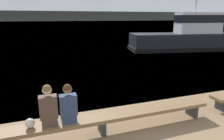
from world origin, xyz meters
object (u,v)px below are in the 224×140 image
Objects in this scene: bench_main at (102,119)px; tugboat_red at (192,38)px; person_left at (48,108)px; shopping_bag at (30,123)px; person_right at (68,106)px.

tugboat_red reaches higher than bench_main.
person_left reaches higher than shopping_bag.
person_left is 0.44m from person_right.
shopping_bag is at bearing 179.31° from person_left.
tugboat_red is (13.26, 10.38, 0.46)m from shopping_bag.
shopping_bag is at bearing 139.46° from tugboat_red.
bench_main is 6.49× the size of person_right.
person_right is at bearing 0.16° from person_left.
bench_main is 0.55× the size of tugboat_red.
person_left is at bearing 179.63° from bench_main.
person_left is at bearing 140.38° from tugboat_red.
person_left is 0.09× the size of tugboat_red.
person_right is (-0.81, 0.01, 0.50)m from bench_main.
bench_main is 6.25× the size of person_left.
tugboat_red reaches higher than person_right.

